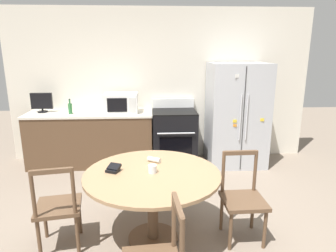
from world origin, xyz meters
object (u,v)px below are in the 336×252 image
object	(u,v)px
microwave	(121,103)
wallet	(113,169)
countertop_tv	(42,102)
counter_bottle	(70,108)
dining_chair_right	(243,199)
dining_chair_left	(58,208)
candle_glass	(152,169)
refrigerator	(236,115)
oven_range	(174,137)

from	to	relation	value
microwave	wallet	world-z (taller)	microwave
countertop_tv	counter_bottle	xyz separation A→B (m)	(0.49, -0.16, -0.08)
dining_chair_right	dining_chair_left	bearing A→B (deg)	0.78
microwave	dining_chair_left	distance (m)	2.35
counter_bottle	microwave	bearing A→B (deg)	4.97
dining_chair_right	candle_glass	world-z (taller)	dining_chair_right
refrigerator	counter_bottle	distance (m)	2.73
oven_range	counter_bottle	world-z (taller)	counter_bottle
wallet	counter_bottle	bearing A→B (deg)	114.45
counter_bottle	wallet	xyz separation A→B (m)	(0.92, -2.02, -0.22)
microwave	candle_glass	world-z (taller)	microwave
counter_bottle	wallet	world-z (taller)	counter_bottle
countertop_tv	dining_chair_left	xyz separation A→B (m)	(0.88, -2.31, -0.64)
countertop_tv	microwave	bearing A→B (deg)	-3.73
candle_glass	wallet	distance (m)	0.39
microwave	countertop_tv	world-z (taller)	countertop_tv
candle_glass	oven_range	bearing A→B (deg)	79.73
wallet	microwave	bearing A→B (deg)	92.88
counter_bottle	dining_chair_left	world-z (taller)	counter_bottle
refrigerator	dining_chair_left	size ratio (longest dim) A/B	1.89
countertop_tv	counter_bottle	bearing A→B (deg)	-17.51
microwave	refrigerator	bearing A→B (deg)	-2.36
refrigerator	microwave	xyz separation A→B (m)	(-1.91, 0.08, 0.21)
oven_range	wallet	world-z (taller)	oven_range
counter_bottle	dining_chair_right	xyz separation A→B (m)	(2.22, -2.09, -0.56)
microwave	dining_chair_right	size ratio (longest dim) A/B	0.59
counter_bottle	oven_range	bearing A→B (deg)	1.71
microwave	wallet	distance (m)	2.12
oven_range	candle_glass	size ratio (longest dim) A/B	12.95
countertop_tv	dining_chair_right	bearing A→B (deg)	-39.62
candle_glass	dining_chair_right	bearing A→B (deg)	-1.19
microwave	candle_glass	bearing A→B (deg)	-77.10
dining_chair_right	microwave	bearing A→B (deg)	-58.08
counter_bottle	wallet	bearing A→B (deg)	-65.55
dining_chair_right	candle_glass	distance (m)	0.98
dining_chair_right	candle_glass	size ratio (longest dim) A/B	10.82
counter_bottle	refrigerator	bearing A→B (deg)	-0.17
counter_bottle	dining_chair_left	distance (m)	2.26
refrigerator	counter_bottle	world-z (taller)	refrigerator
microwave	candle_glass	size ratio (longest dim) A/B	6.42
refrigerator	oven_range	distance (m)	1.11
microwave	countertop_tv	size ratio (longest dim) A/B	1.56
refrigerator	counter_bottle	xyz separation A→B (m)	(-2.73, 0.01, 0.14)
candle_glass	counter_bottle	bearing A→B (deg)	122.17
microwave	counter_bottle	distance (m)	0.82
dining_chair_left	counter_bottle	bearing A→B (deg)	90.63
refrigerator	counter_bottle	size ratio (longest dim) A/B	6.96
countertop_tv	dining_chair_right	world-z (taller)	countertop_tv
candle_glass	wallet	size ratio (longest dim) A/B	0.51
microwave	oven_range	bearing A→B (deg)	-1.32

